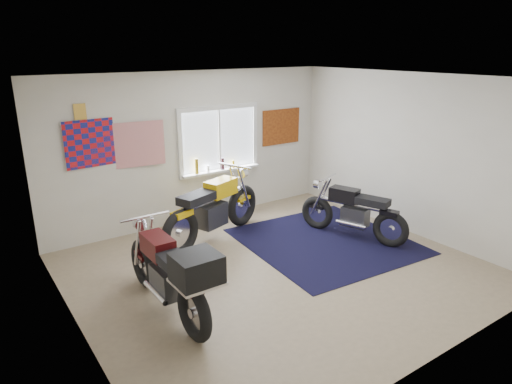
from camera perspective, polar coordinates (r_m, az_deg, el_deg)
ground at (r=6.72m, az=2.76°, el=-9.65°), size 5.50×5.50×0.00m
room_shell at (r=6.14m, az=2.99°, el=4.07°), size 5.50×5.50×5.50m
navy_rug at (r=7.69m, az=8.69°, el=-6.09°), size 2.69×2.78×0.01m
window_assembly at (r=8.47m, az=-4.62°, el=5.99°), size 1.66×0.17×1.26m
oil_bottles at (r=8.38m, az=-5.72°, el=3.31°), size 0.84×0.07×0.28m
flag_display at (r=7.46m, az=-21.16°, el=9.35°), size 1.60×0.10×1.17m
triumph_poster at (r=9.25m, az=3.16°, el=8.15°), size 0.90×0.03×0.70m
yellow_triumph at (r=7.55m, az=-5.41°, el=-2.28°), size 2.23×0.99×1.17m
black_chrome_bike at (r=7.79m, az=12.05°, el=-2.58°), size 0.83×1.86×0.99m
maroon_tourer at (r=5.49m, az=-10.54°, el=-10.03°), size 0.64×2.12×1.08m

